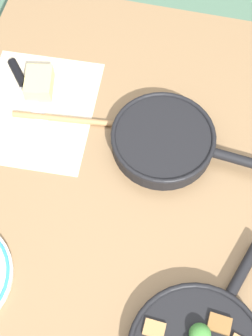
# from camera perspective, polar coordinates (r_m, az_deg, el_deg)

# --- Properties ---
(ground_plane) EXTENTS (14.00, 14.00, 0.00)m
(ground_plane) POSITION_cam_1_polar(r_m,az_deg,el_deg) (1.80, 0.00, -11.00)
(ground_plane) COLOR #51755B
(dining_table_red) EXTENTS (1.09, 0.92, 0.74)m
(dining_table_red) POSITION_cam_1_polar(r_m,az_deg,el_deg) (1.19, 0.00, -2.31)
(dining_table_red) COLOR olive
(dining_table_red) RESTS_ON ground_plane
(skillet_eggs) EXTENTS (0.25, 0.37, 0.05)m
(skillet_eggs) POSITION_cam_1_polar(r_m,az_deg,el_deg) (1.12, 4.66, 3.41)
(skillet_eggs) COLOR black
(skillet_eggs) RESTS_ON dining_table_red
(wooden_spoon) EXTENTS (0.07, 0.40, 0.02)m
(wooden_spoon) POSITION_cam_1_polar(r_m,az_deg,el_deg) (1.17, -1.92, 5.45)
(wooden_spoon) COLOR #A87A4C
(wooden_spoon) RESTS_ON dining_table_red
(parchment_sheet) EXTENTS (0.36, 0.30, 0.00)m
(parchment_sheet) POSITION_cam_1_polar(r_m,az_deg,el_deg) (1.22, -10.74, 7.04)
(parchment_sheet) COLOR beige
(parchment_sheet) RESTS_ON dining_table_red
(grater_knife) EXTENTS (0.23, 0.20, 0.02)m
(grater_knife) POSITION_cam_1_polar(r_m,az_deg,el_deg) (1.25, -12.09, 9.33)
(grater_knife) COLOR silver
(grater_knife) RESTS_ON dining_table_red
(cheese_block) EXTENTS (0.10, 0.08, 0.04)m
(cheese_block) POSITION_cam_1_polar(r_m,az_deg,el_deg) (1.24, -10.54, 10.12)
(cheese_block) COLOR #EFD67A
(cheese_block) RESTS_ON dining_table_red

